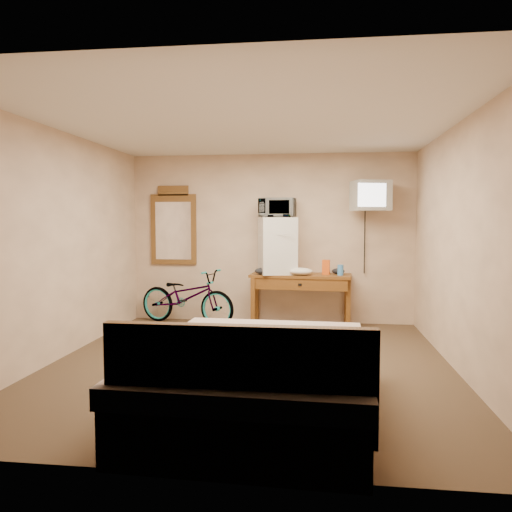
% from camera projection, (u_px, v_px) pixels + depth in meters
% --- Properties ---
extents(room, '(4.60, 4.64, 2.50)m').
position_uv_depth(room, '(249.00, 246.00, 5.17)').
color(room, '#432D21').
rests_on(room, ground).
extents(desk, '(1.47, 0.65, 0.75)m').
position_uv_depth(desk, '(301.00, 282.00, 7.13)').
color(desk, brown).
rests_on(desk, floor).
extents(mini_fridge, '(0.61, 0.60, 0.81)m').
position_uv_depth(mini_fridge, '(277.00, 246.00, 7.19)').
color(mini_fridge, silver).
rests_on(mini_fridge, desk).
extents(microwave, '(0.53, 0.38, 0.28)m').
position_uv_depth(microwave, '(277.00, 208.00, 7.15)').
color(microwave, silver).
rests_on(microwave, mini_fridge).
extents(snack_bag, '(0.11, 0.08, 0.21)m').
position_uv_depth(snack_bag, '(326.00, 267.00, 7.10)').
color(snack_bag, '#E95714').
rests_on(snack_bag, desk).
extents(blue_cup, '(0.08, 0.08, 0.15)m').
position_uv_depth(blue_cup, '(340.00, 270.00, 7.00)').
color(blue_cup, '#408ADC').
rests_on(blue_cup, desk).
extents(cloth_cream, '(0.34, 0.26, 0.10)m').
position_uv_depth(cloth_cream, '(301.00, 271.00, 7.03)').
color(cloth_cream, white).
rests_on(cloth_cream, desk).
extents(cloth_dark_a, '(0.27, 0.20, 0.10)m').
position_uv_depth(cloth_dark_a, '(264.00, 271.00, 7.10)').
color(cloth_dark_a, black).
rests_on(cloth_dark_a, desk).
extents(cloth_dark_b, '(0.18, 0.15, 0.08)m').
position_uv_depth(cloth_dark_b, '(338.00, 271.00, 7.17)').
color(cloth_dark_b, black).
rests_on(cloth_dark_b, desk).
extents(crt_television, '(0.57, 0.63, 0.42)m').
position_uv_depth(crt_television, '(370.00, 196.00, 6.95)').
color(crt_television, black).
rests_on(crt_television, room).
extents(wall_mirror, '(0.70, 0.04, 1.19)m').
position_uv_depth(wall_mirror, '(174.00, 226.00, 7.59)').
color(wall_mirror, brown).
rests_on(wall_mirror, room).
extents(bicycle, '(1.63, 0.97, 0.81)m').
position_uv_depth(bicycle, '(187.00, 297.00, 7.31)').
color(bicycle, black).
rests_on(bicycle, floor).
extents(bed, '(1.75, 2.27, 0.90)m').
position_uv_depth(bed, '(257.00, 379.00, 3.85)').
color(bed, brown).
rests_on(bed, floor).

